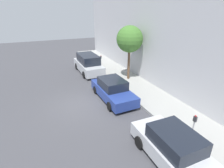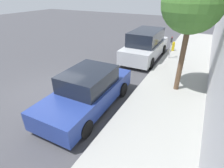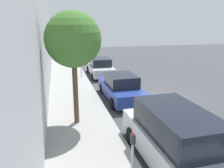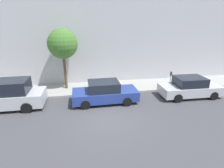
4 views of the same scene
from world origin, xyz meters
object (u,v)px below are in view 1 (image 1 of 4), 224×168
parked_minivan_third (88,64)px  street_tree (130,39)px  parked_sedan_nearest (175,150)px  parking_meter_near (194,125)px  fire_hydrant (95,61)px  parked_sedan_second (113,90)px  parking_meter_far (101,60)px

parked_minivan_third → street_tree: street_tree is taller
parked_sedan_nearest → parking_meter_near: (1.75, 0.69, 0.27)m
parked_minivan_third → fire_hydrant: bearing=56.3°
parked_sedan_nearest → parked_sedan_second: bearing=89.7°
fire_hydrant → parked_sedan_nearest: bearing=-96.2°
parked_sedan_nearest → street_tree: (2.93, 9.33, 3.04)m
parked_sedan_nearest → parked_minivan_third: bearing=89.2°
parked_sedan_second → parking_meter_far: (1.71, 6.92, 0.29)m
parked_sedan_nearest → street_tree: 10.24m
parking_meter_near → parking_meter_far: (-0.00, 12.68, 0.02)m
parked_sedan_nearest → parked_minivan_third: parked_minivan_third is taller
parked_sedan_second → parking_meter_far: size_ratio=3.21×
parked_sedan_nearest → parking_meter_near: bearing=21.7°
parked_minivan_third → parking_meter_near: parked_minivan_third is taller
parked_sedan_nearest → parked_sedan_second: same height
parked_minivan_third → parking_meter_far: parked_minivan_third is taller
parked_sedan_second → parking_meter_near: (1.71, -5.76, 0.27)m
parked_minivan_third → fire_hydrant: 2.68m
parking_meter_far → parking_meter_near: bearing=-90.0°
fire_hydrant → street_tree: bearing=-77.6°
parking_meter_near → street_tree: 9.14m
parked_sedan_second → parked_minivan_third: 6.52m
parking_meter_near → parking_meter_far: 12.68m
parked_sedan_second → street_tree: 5.08m
parked_sedan_second → street_tree: bearing=44.8°
parked_sedan_nearest → fire_hydrant: 15.26m
parked_minivan_third → parking_meter_far: 1.62m
parked_sedan_nearest → fire_hydrant: parked_sedan_nearest is taller
parked_minivan_third → parking_meter_near: bearing=-82.7°
street_tree → parking_meter_near: bearing=-97.8°
parked_sedan_nearest → parking_meter_far: parking_meter_far is taller
parking_meter_near → parking_meter_far: size_ratio=0.97×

